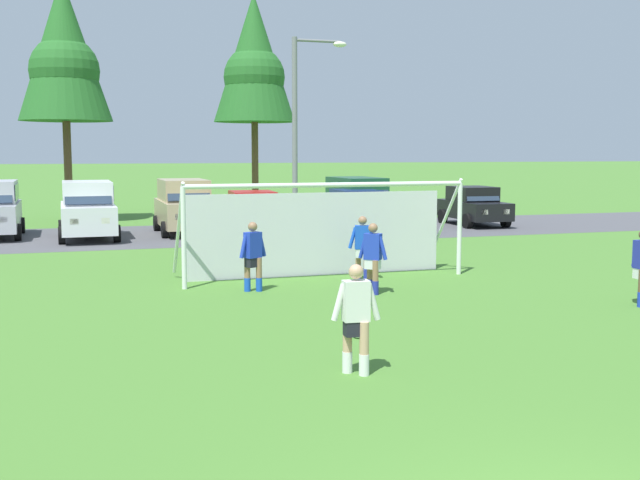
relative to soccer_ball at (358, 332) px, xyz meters
The scene contains 17 objects.
ground_plane 7.28m from the soccer_ball, 96.62° to the left, with size 400.00×400.00×0.00m, color #477A2D.
parking_lot_strip 18.29m from the soccer_ball, 92.63° to the left, with size 52.00×8.40×0.01m, color #4C4C51.
soccer_ball is the anchor object (origin of this frame).
soccer_goal 6.97m from the soccer_ball, 78.02° to the left, with size 7.44×1.99×2.57m.
player_striker_near 4.42m from the soccer_ball, 65.24° to the left, with size 0.57×0.60×1.64m.
player_defender_far 2.34m from the soccer_ball, 111.54° to the right, with size 0.73×0.36×1.64m.
player_winger_left 6.34m from the soccer_ball, 68.63° to the left, with size 0.70×0.37×1.64m.
player_winger_right 5.21m from the soccer_ball, 98.17° to the left, with size 0.72×0.39×1.64m.
parked_car_slot_center_left 18.33m from the soccer_ball, 103.20° to the left, with size 2.17×4.62×2.16m.
parked_car_slot_center 18.75m from the soccer_ball, 91.39° to the left, with size 2.15×4.61×2.16m.
parked_car_slot_center_right 17.40m from the soccer_ball, 83.30° to the left, with size 2.26×4.31×1.72m.
parked_car_slot_right 18.41m from the soccer_ball, 69.74° to the left, with size 2.12×4.24×1.72m.
parked_car_slot_far_right 20.23m from the soccer_ball, 69.62° to the left, with size 2.29×4.68×2.16m.
parked_car_slot_end 22.11m from the soccer_ball, 56.16° to the left, with size 2.19×4.28×1.72m.
tree_left_edge 27.11m from the soccer_ball, 100.75° to the left, with size 4.20×4.20×11.21m.
tree_mid_left 30.31m from the soccer_ball, 80.57° to the left, with size 4.36×4.36×11.64m.
street_lamp 13.75m from the soccer_ball, 78.19° to the left, with size 2.00×0.32×7.08m.
Camera 1 is at (-3.89, -4.85, 3.27)m, focal length 43.83 mm.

